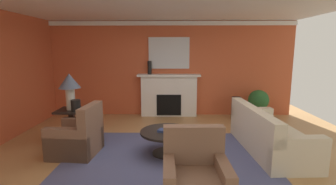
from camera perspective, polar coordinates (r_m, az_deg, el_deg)
name	(u,v)px	position (r m, az deg, el deg)	size (l,w,h in m)	color
ground_plane	(164,155)	(4.80, -0.96, -14.01)	(8.71, 8.71, 0.00)	tan
wall_fireplace	(167,69)	(7.41, -0.25, 5.43)	(7.30, 0.12, 2.74)	#C65633
ceiling_panel	(164,2)	(4.76, -0.93, 19.86)	(7.30, 6.49, 0.06)	white
crown_moulding	(167,23)	(7.35, -0.27, 15.46)	(7.30, 0.08, 0.12)	white
area_rug	(167,154)	(4.84, -0.18, -13.72)	(3.65, 2.32, 0.01)	#4C517A
fireplace	(169,96)	(7.31, 0.21, -0.87)	(1.80, 0.35, 1.23)	white
mantel_mirror	(169,53)	(7.30, 0.23, 8.95)	(1.17, 0.04, 0.89)	silver
sofa	(268,136)	(5.24, 21.72, -9.15)	(1.03, 2.15, 0.85)	beige
armchair_near_window	(77,138)	(5.02, -19.86, -9.77)	(0.87, 0.87, 0.95)	brown
armchair_facing_fireplace	(195,182)	(3.33, 6.26, -19.61)	(0.82, 0.82, 0.95)	brown
coffee_table	(167,137)	(4.72, -0.18, -10.05)	(1.00, 1.00, 0.45)	black
side_table	(72,123)	(5.68, -20.94, -6.55)	(0.56, 0.56, 0.70)	black
table_lamp	(70,84)	(5.52, -21.46, 1.71)	(0.44, 0.44, 0.75)	beige
vase_on_side_table	(76,105)	(5.42, -20.20, -2.75)	(0.19, 0.19, 0.23)	black
vase_tall_corner	(236,108)	(7.29, 15.14, -3.40)	(0.24, 0.24, 0.62)	black
vase_mantel_left	(150,68)	(7.18, -4.21, 5.66)	(0.12, 0.12, 0.38)	black
book_red_cover	(165,131)	(4.62, -0.67, -8.69)	(0.25, 0.16, 0.04)	navy
potted_plant	(258,102)	(7.38, 19.83, -2.07)	(0.56, 0.56, 0.83)	#BCB29E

